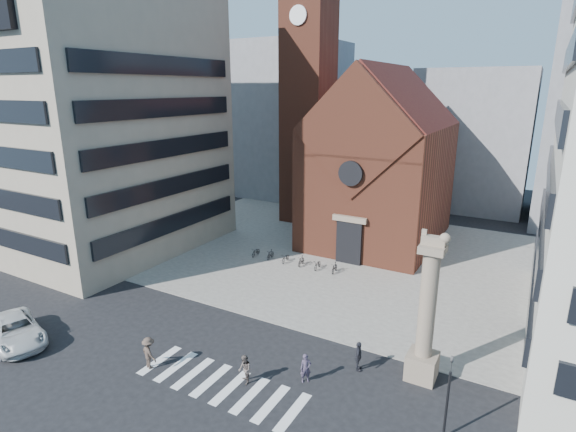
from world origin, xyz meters
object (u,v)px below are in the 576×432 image
at_px(scooter_0, 256,252).
at_px(traffic_light, 448,395).
at_px(pedestrian_0, 306,368).
at_px(white_car, 16,331).
at_px(lion_column, 426,322).
at_px(pedestrian_2, 358,356).
at_px(pedestrian_1, 245,370).

bearing_deg(scooter_0, traffic_light, -42.52).
bearing_deg(pedestrian_0, white_car, 156.61).
height_order(lion_column, pedestrian_2, lion_column).
xyz_separation_m(lion_column, scooter_0, (-18.48, 11.23, -3.01)).
distance_m(pedestrian_2, scooter_0, 19.51).
relative_size(pedestrian_2, scooter_0, 1.19).
bearing_deg(pedestrian_2, white_car, 95.05).
distance_m(lion_column, traffic_light, 4.62).
distance_m(white_car, pedestrian_0, 18.77).
relative_size(pedestrian_0, scooter_0, 1.11).
distance_m(white_car, pedestrian_2, 21.58).
height_order(traffic_light, pedestrian_1, traffic_light).
bearing_deg(white_car, traffic_light, -60.69).
bearing_deg(pedestrian_0, traffic_light, -44.21).
xyz_separation_m(pedestrian_1, pedestrian_2, (4.99, 4.17, 0.06)).
bearing_deg(scooter_0, pedestrian_0, -54.47).
xyz_separation_m(pedestrian_2, scooter_0, (-15.13, 12.31, -0.45)).
height_order(pedestrian_1, pedestrian_2, pedestrian_2).
distance_m(traffic_light, white_car, 25.95).
relative_size(traffic_light, pedestrian_0, 2.56).
height_order(white_car, pedestrian_2, pedestrian_2).
height_order(pedestrian_0, pedestrian_1, pedestrian_1).
bearing_deg(pedestrian_1, lion_column, 75.63).
relative_size(lion_column, pedestrian_1, 5.15).
distance_m(traffic_light, pedestrian_0, 7.64).
height_order(traffic_light, pedestrian_0, traffic_light).
relative_size(traffic_light, pedestrian_2, 2.39).
height_order(pedestrian_0, scooter_0, pedestrian_0).
xyz_separation_m(traffic_light, scooter_0, (-20.48, 15.23, -1.84)).
bearing_deg(pedestrian_1, scooter_0, 165.02).
bearing_deg(traffic_light, lion_column, 116.46).
relative_size(pedestrian_0, pedestrian_2, 0.94).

